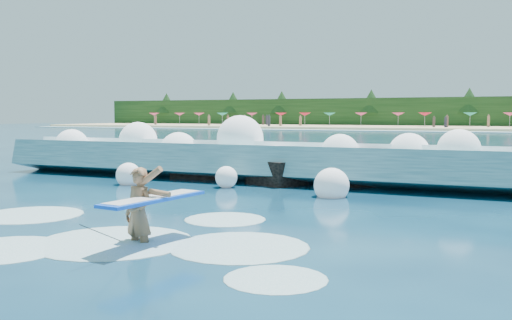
% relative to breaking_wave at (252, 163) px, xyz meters
% --- Properties ---
extents(ground, '(200.00, 200.00, 0.00)m').
position_rel_breaking_wave_xyz_m(ground, '(1.34, -7.79, -0.58)').
color(ground, '#082740').
rests_on(ground, ground).
extents(beach, '(140.00, 20.00, 0.40)m').
position_rel_breaking_wave_xyz_m(beach, '(1.34, 70.21, -0.38)').
color(beach, tan).
rests_on(beach, ground).
extents(wet_band, '(140.00, 5.00, 0.08)m').
position_rel_breaking_wave_xyz_m(wet_band, '(1.34, 59.21, -0.54)').
color(wet_band, silver).
rests_on(wet_band, ground).
extents(treeline, '(140.00, 4.00, 5.00)m').
position_rel_breaking_wave_xyz_m(treeline, '(1.34, 80.21, 1.92)').
color(treeline, black).
rests_on(treeline, ground).
extents(breaking_wave, '(19.15, 2.93, 1.65)m').
position_rel_breaking_wave_xyz_m(breaking_wave, '(0.00, 0.00, 0.00)').
color(breaking_wave, teal).
rests_on(breaking_wave, ground).
extents(rock_cluster, '(8.04, 3.22, 1.28)m').
position_rel_breaking_wave_xyz_m(rock_cluster, '(0.91, -0.04, -0.17)').
color(rock_cluster, black).
rests_on(rock_cluster, ground).
extents(surfer_with_board, '(0.99, 2.83, 1.62)m').
position_rel_breaking_wave_xyz_m(surfer_with_board, '(2.49, -9.68, 0.02)').
color(surfer_with_board, '#8C6141').
rests_on(surfer_with_board, ground).
extents(wave_spray, '(15.42, 4.56, 2.39)m').
position_rel_breaking_wave_xyz_m(wave_spray, '(-0.44, -0.12, 0.48)').
color(wave_spray, white).
rests_on(wave_spray, ground).
extents(surf_foam, '(8.82, 5.92, 0.14)m').
position_rel_breaking_wave_xyz_m(surf_foam, '(1.74, -9.32, -0.58)').
color(surf_foam, silver).
rests_on(surf_foam, ground).
extents(beach_umbrellas, '(113.97, 6.68, 0.50)m').
position_rel_breaking_wave_xyz_m(beach_umbrellas, '(1.13, 72.14, 1.67)').
color(beach_umbrellas, '#C73A6C').
rests_on(beach_umbrellas, ground).
extents(beachgoers, '(100.46, 13.44, 1.94)m').
position_rel_breaking_wave_xyz_m(beachgoers, '(-2.71, 68.47, 0.55)').
color(beachgoers, '#3F332D').
rests_on(beachgoers, ground).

